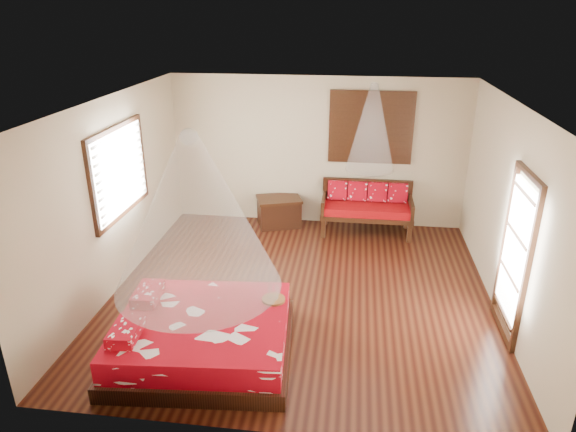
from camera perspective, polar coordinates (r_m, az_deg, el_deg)
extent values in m
cube|color=black|center=(7.73, 1.47, -8.47)|extent=(5.50, 5.50, 0.02)
cube|color=silver|center=(6.73, 1.71, 12.62)|extent=(5.50, 5.50, 0.02)
cube|color=beige|center=(7.87, -18.85, 2.22)|extent=(0.02, 5.50, 2.80)
cube|color=beige|center=(7.38, 23.43, 0.22)|extent=(0.02, 5.50, 2.80)
cube|color=beige|center=(9.73, 3.32, 7.12)|extent=(5.50, 0.02, 2.80)
cube|color=beige|center=(4.66, -2.09, -10.81)|extent=(5.50, 0.02, 2.80)
cube|color=black|center=(6.53, -9.27, -14.07)|extent=(2.23, 2.05, 0.20)
cube|color=#A60515|center=(6.39, -9.41, -12.26)|extent=(2.12, 1.94, 0.30)
cube|color=#A60515|center=(6.16, -17.54, -12.08)|extent=(0.34, 0.57, 0.14)
cube|color=#A60515|center=(6.79, -15.31, -8.36)|extent=(0.34, 0.57, 0.14)
cube|color=black|center=(9.38, 3.93, -1.19)|extent=(0.08, 0.08, 0.42)
cube|color=black|center=(9.43, 13.35, -1.65)|extent=(0.08, 0.08, 0.42)
cube|color=black|center=(9.95, 4.18, 0.23)|extent=(0.08, 0.08, 0.42)
cube|color=black|center=(10.00, 13.05, -0.22)|extent=(0.08, 0.08, 0.42)
cube|color=black|center=(9.59, 8.70, 0.25)|extent=(1.67, 0.74, 0.08)
cube|color=#9C050B|center=(9.55, 8.73, 0.86)|extent=(1.61, 0.68, 0.14)
cube|color=black|center=(9.80, 8.78, 2.54)|extent=(1.67, 0.06, 0.55)
cube|color=black|center=(9.54, 3.99, 1.38)|extent=(0.06, 0.74, 0.30)
cube|color=black|center=(9.59, 13.49, 0.89)|extent=(0.06, 0.74, 0.30)
cube|color=#A60515|center=(9.66, 5.51, 2.83)|extent=(0.35, 0.19, 0.37)
cube|color=#A60515|center=(9.66, 7.71, 2.72)|extent=(0.35, 0.19, 0.37)
cube|color=#A60515|center=(9.67, 9.90, 2.61)|extent=(0.35, 0.19, 0.37)
cube|color=#A60515|center=(9.70, 12.09, 2.49)|extent=(0.35, 0.19, 0.37)
cube|color=black|center=(9.87, -1.00, 0.37)|extent=(0.91, 0.77, 0.51)
cube|color=black|center=(9.77, -1.01, 1.89)|extent=(0.96, 0.82, 0.05)
cube|color=black|center=(9.55, 9.21, 9.68)|extent=(1.52, 0.06, 1.32)
cube|color=black|center=(9.54, 9.21, 9.67)|extent=(1.35, 0.04, 1.10)
cube|color=black|center=(7.93, -18.25, 4.74)|extent=(0.08, 1.74, 1.34)
cube|color=white|center=(7.91, -17.98, 4.74)|extent=(0.04, 1.54, 1.10)
cube|color=black|center=(6.97, 23.88, -4.28)|extent=(0.08, 1.02, 2.16)
cube|color=white|center=(6.92, 23.85, -3.53)|extent=(0.03, 0.82, 1.70)
cylinder|color=brown|center=(6.55, -1.62, -9.24)|extent=(0.30, 0.30, 0.03)
cone|color=white|center=(5.68, -10.35, 0.31)|extent=(1.90, 1.90, 1.80)
cone|color=white|center=(9.07, 9.30, 9.66)|extent=(0.85, 0.85, 1.50)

